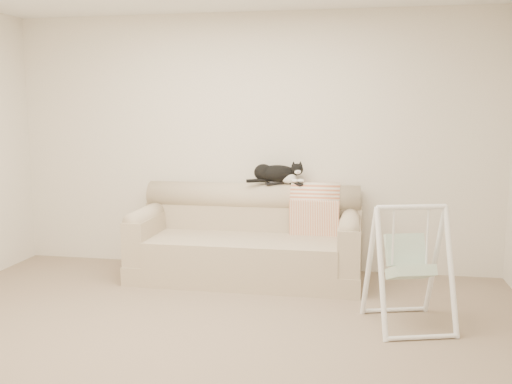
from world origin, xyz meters
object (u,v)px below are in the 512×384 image
remote_a (275,183)px  baby_swing (409,265)px  sofa (248,242)px  tuxedo_cat (277,173)px  remote_b (296,184)px

remote_a → baby_swing: 1.81m
sofa → remote_a: 0.65m
tuxedo_cat → baby_swing: size_ratio=0.61×
baby_swing → tuxedo_cat: bearing=132.9°
tuxedo_cat → baby_swing: tuxedo_cat is taller
remote_b → sofa: bearing=-154.4°
sofa → tuxedo_cat: bearing=43.6°
remote_a → baby_swing: baby_swing is taller
sofa → remote_b: bearing=25.6°
remote_a → tuxedo_cat: size_ratio=0.31×
remote_b → tuxedo_cat: size_ratio=0.27×
remote_b → tuxedo_cat: tuxedo_cat is taller
tuxedo_cat → sofa: bearing=-136.4°
remote_a → baby_swing: size_ratio=0.19×
remote_a → tuxedo_cat: 0.10m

